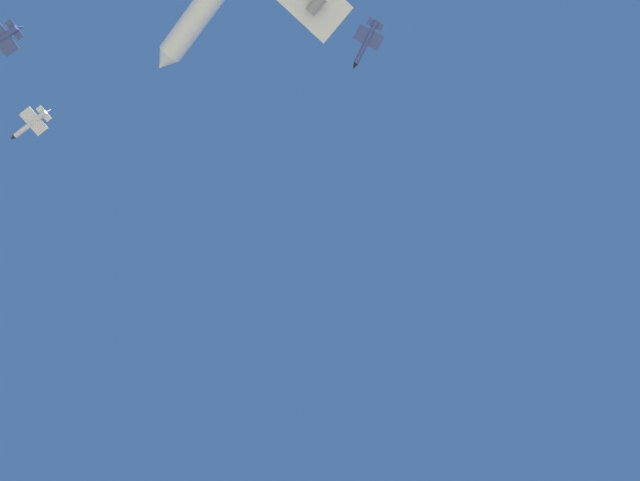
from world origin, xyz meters
The scene contains 2 objects.
chase_jet_right_wing centered at (2.29, 74.81, 177.65)m, with size 9.78×14.79×4.00m.
chase_jet_trailing centered at (104.48, 53.43, 174.11)m, with size 14.30×10.80×4.00m.
Camera 1 is at (15.61, 88.16, 3.27)m, focal length 31.58 mm.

